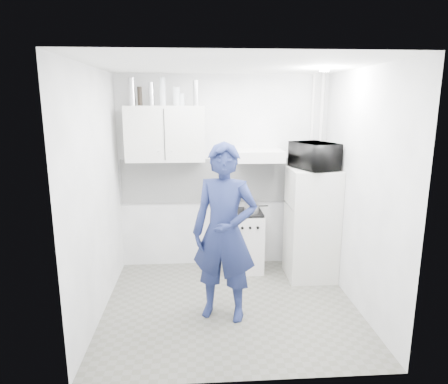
{
  "coord_description": "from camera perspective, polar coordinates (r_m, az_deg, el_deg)",
  "views": [
    {
      "loc": [
        -0.35,
        -4.09,
        2.25
      ],
      "look_at": [
        -0.05,
        0.3,
        1.25
      ],
      "focal_mm": 32.0,
      "sensor_mm": 36.0,
      "label": 1
    }
  ],
  "objects": [
    {
      "name": "floor",
      "position": [
        4.68,
        0.94,
        -15.93
      ],
      "size": [
        2.8,
        2.8,
        0.0
      ],
      "primitive_type": "plane",
      "color": "#545549",
      "rests_on": "ground"
    },
    {
      "name": "ceiling",
      "position": [
        4.12,
        1.08,
        17.68
      ],
      "size": [
        2.8,
        2.8,
        0.0
      ],
      "primitive_type": "plane",
      "color": "white",
      "rests_on": "wall_back"
    },
    {
      "name": "wall_back",
      "position": [
        5.44,
        -0.12,
        2.73
      ],
      "size": [
        2.8,
        0.0,
        2.8
      ],
      "primitive_type": "plane",
      "rotation": [
        1.57,
        0.0,
        0.0
      ],
      "color": "white",
      "rests_on": "floor"
    },
    {
      "name": "wall_left",
      "position": [
        4.33,
        -17.8,
        -0.5
      ],
      "size": [
        0.0,
        2.6,
        2.6
      ],
      "primitive_type": "plane",
      "rotation": [
        1.57,
        0.0,
        1.57
      ],
      "color": "white",
      "rests_on": "floor"
    },
    {
      "name": "wall_right",
      "position": [
        4.55,
        18.85,
        0.06
      ],
      "size": [
        0.0,
        2.6,
        2.6
      ],
      "primitive_type": "plane",
      "rotation": [
        1.57,
        0.0,
        -1.57
      ],
      "color": "white",
      "rests_on": "floor"
    },
    {
      "name": "person",
      "position": [
        4.12,
        0.06,
        -5.88
      ],
      "size": [
        0.78,
        0.63,
        1.86
      ],
      "primitive_type": "imported",
      "rotation": [
        0.0,
        0.0,
        -0.32
      ],
      "color": "navy",
      "rests_on": "floor"
    },
    {
      "name": "stove",
      "position": [
        5.45,
        2.82,
        -7.1
      ],
      "size": [
        0.5,
        0.5,
        0.79
      ],
      "primitive_type": "cube",
      "color": "silver",
      "rests_on": "floor"
    },
    {
      "name": "fridge",
      "position": [
        5.25,
        12.37,
        -4.49
      ],
      "size": [
        0.59,
        0.59,
        1.43
      ],
      "primitive_type": "cube",
      "rotation": [
        0.0,
        0.0,
        -0.0
      ],
      "color": "beige",
      "rests_on": "floor"
    },
    {
      "name": "stove_top",
      "position": [
        5.33,
        2.87,
        -2.93
      ],
      "size": [
        0.48,
        0.48,
        0.03
      ],
      "primitive_type": "cube",
      "color": "black",
      "rests_on": "stove"
    },
    {
      "name": "saucepan",
      "position": [
        5.26,
        3.95,
        -2.36
      ],
      "size": [
        0.19,
        0.19,
        0.11
      ],
      "primitive_type": "cylinder",
      "color": "silver",
      "rests_on": "stove_top"
    },
    {
      "name": "microwave",
      "position": [
        5.07,
        12.84,
        5.06
      ],
      "size": [
        0.69,
        0.58,
        0.33
      ],
      "primitive_type": "imported",
      "rotation": [
        0.0,
        0.0,
        1.91
      ],
      "color": "black",
      "rests_on": "fridge"
    },
    {
      "name": "bottle_a",
      "position": [
        5.23,
        -13.0,
        13.79
      ],
      "size": [
        0.08,
        0.08,
        0.34
      ],
      "primitive_type": "cylinder",
      "color": "silver",
      "rests_on": "upper_cabinet"
    },
    {
      "name": "bottle_b",
      "position": [
        5.21,
        -11.94,
        13.25
      ],
      "size": [
        0.06,
        0.06,
        0.23
      ],
      "primitive_type": "cylinder",
      "color": "black",
      "rests_on": "upper_cabinet"
    },
    {
      "name": "bottle_c",
      "position": [
        5.2,
        -10.35,
        13.61
      ],
      "size": [
        0.07,
        0.07,
        0.28
      ],
      "primitive_type": "cylinder",
      "color": "silver",
      "rests_on": "upper_cabinet"
    },
    {
      "name": "bottle_d",
      "position": [
        5.18,
        -8.79,
        14.01
      ],
      "size": [
        0.08,
        0.08,
        0.35
      ],
      "primitive_type": "cylinder",
      "color": "#B2B7BC",
      "rests_on": "upper_cabinet"
    },
    {
      "name": "canister_a",
      "position": [
        5.17,
        -6.81,
        13.4
      ],
      "size": [
        0.09,
        0.09,
        0.23
      ],
      "primitive_type": "cylinder",
      "color": "#B2B7BC",
      "rests_on": "upper_cabinet"
    },
    {
      "name": "canister_b",
      "position": [
        5.17,
        -6.12,
        13.0
      ],
      "size": [
        0.08,
        0.08,
        0.15
      ],
      "primitive_type": "cylinder",
      "color": "#B2B7BC",
      "rests_on": "upper_cabinet"
    },
    {
      "name": "bottle_e",
      "position": [
        5.17,
        -4.04,
        13.92
      ],
      "size": [
        0.08,
        0.08,
        0.31
      ],
      "primitive_type": "cylinder",
      "color": "silver",
      "rests_on": "upper_cabinet"
    },
    {
      "name": "upper_cabinet",
      "position": [
        5.2,
        -8.36,
        8.25
      ],
      "size": [
        1.0,
        0.35,
        0.7
      ],
      "primitive_type": "cube",
      "color": "beige",
      "rests_on": "wall_back"
    },
    {
      "name": "range_hood",
      "position": [
        5.2,
        5.04,
        5.23
      ],
      "size": [
        0.6,
        0.5,
        0.14
      ],
      "primitive_type": "cube",
      "color": "silver",
      "rests_on": "wall_back"
    },
    {
      "name": "backsplash",
      "position": [
        5.44,
        -0.11,
        1.66
      ],
      "size": [
        2.74,
        0.03,
        0.6
      ],
      "primitive_type": "cube",
      "color": "white",
      "rests_on": "wall_back"
    },
    {
      "name": "pipe_a",
      "position": [
        5.6,
        13.35,
        2.67
      ],
      "size": [
        0.05,
        0.05,
        2.6
      ],
      "primitive_type": "cylinder",
      "color": "silver",
      "rests_on": "floor"
    },
    {
      "name": "pipe_b",
      "position": [
        5.56,
        12.17,
        2.67
      ],
      "size": [
        0.04,
        0.04,
        2.6
      ],
      "primitive_type": "cylinder",
      "color": "silver",
      "rests_on": "floor"
    },
    {
      "name": "ceiling_spot_fixture",
      "position": [
        4.51,
        14.15,
        16.5
      ],
      "size": [
        0.1,
        0.1,
        0.02
      ],
      "primitive_type": "cylinder",
      "color": "white",
      "rests_on": "ceiling"
    }
  ]
}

